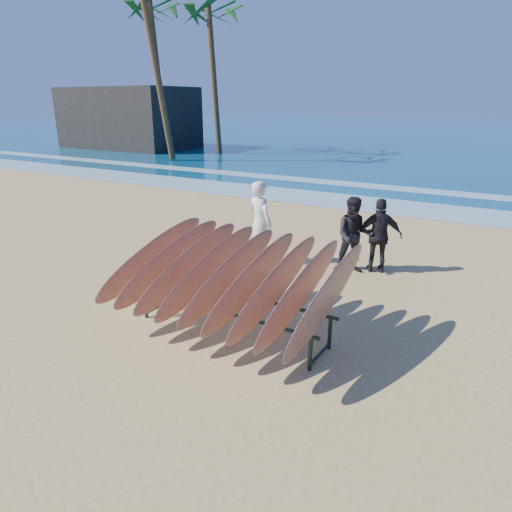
# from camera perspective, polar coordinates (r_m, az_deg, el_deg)

# --- Properties ---
(ground) EXTENTS (120.00, 120.00, 0.00)m
(ground) POSITION_cam_1_polar(r_m,az_deg,el_deg) (7.31, -3.21, -8.82)
(ground) COLOR tan
(ground) RESTS_ON ground
(ocean) EXTENTS (160.00, 160.00, 0.00)m
(ocean) POSITION_cam_1_polar(r_m,az_deg,el_deg) (60.58, 27.78, 13.55)
(ocean) COLOR navy
(ocean) RESTS_ON ground
(foam_near) EXTENTS (160.00, 160.00, 0.00)m
(foam_near) POSITION_cam_1_polar(r_m,az_deg,el_deg) (16.15, 16.86, 5.93)
(foam_near) COLOR white
(foam_near) RESTS_ON ground
(foam_far) EXTENTS (160.00, 160.00, 0.00)m
(foam_far) POSITION_cam_1_polar(r_m,az_deg,el_deg) (19.51, 19.43, 7.78)
(foam_far) COLOR white
(foam_far) RESTS_ON ground
(surfboard_rack) EXTENTS (3.22, 2.69, 1.57)m
(surfboard_rack) POSITION_cam_1_polar(r_m,az_deg,el_deg) (6.77, -3.19, -2.41)
(surfboard_rack) COLOR black
(surfboard_rack) RESTS_ON ground
(person_white) EXTENTS (0.77, 0.63, 1.81)m
(person_white) POSITION_cam_1_polar(r_m,az_deg,el_deg) (9.85, 0.50, 4.20)
(person_white) COLOR silver
(person_white) RESTS_ON ground
(person_dark_a) EXTENTS (0.94, 0.85, 1.58)m
(person_dark_a) POSITION_cam_1_polar(r_m,az_deg,el_deg) (9.52, 12.14, 2.55)
(person_dark_a) COLOR black
(person_dark_a) RESTS_ON ground
(person_dark_b) EXTENTS (0.98, 0.70, 1.55)m
(person_dark_b) POSITION_cam_1_polar(r_m,az_deg,el_deg) (9.66, 15.17, 2.44)
(person_dark_b) COLOR black
(person_dark_b) RESTS_ON ground
(building) EXTENTS (9.76, 5.42, 4.34)m
(building) POSITION_cam_1_polar(r_m,az_deg,el_deg) (36.99, -15.64, 16.28)
(building) COLOR #2D2823
(building) RESTS_ON ground
(palm_mid) EXTENTS (5.20, 5.20, 9.14)m
(palm_mid) POSITION_cam_1_polar(r_m,az_deg,el_deg) (31.54, -5.49, 27.60)
(palm_mid) COLOR brown
(palm_mid) RESTS_ON ground
(palm_right) EXTENTS (5.20, 5.20, 9.69)m
(palm_right) POSITION_cam_1_polar(r_m,az_deg,el_deg) (34.19, -12.60, 27.50)
(palm_right) COLOR brown
(palm_right) RESTS_ON ground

